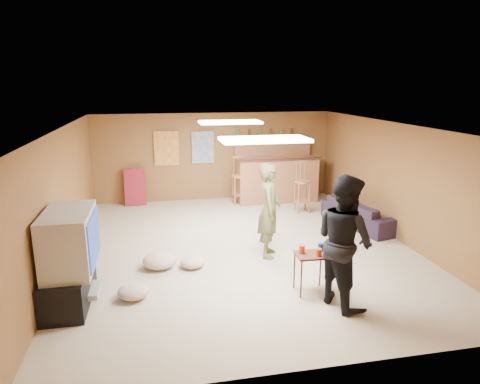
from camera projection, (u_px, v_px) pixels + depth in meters
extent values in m
plane|color=tan|center=(242.00, 248.00, 7.81)|extent=(7.00, 7.00, 0.00)
cube|color=silver|center=(242.00, 127.00, 7.27)|extent=(6.00, 7.00, 0.02)
cube|color=brown|center=(215.00, 157.00, 10.87)|extent=(6.00, 0.02, 2.20)
cube|color=brown|center=(314.00, 273.00, 4.22)|extent=(6.00, 0.02, 2.20)
cube|color=brown|center=(62.00, 198.00, 6.97)|extent=(0.02, 7.00, 2.20)
cube|color=brown|center=(397.00, 182.00, 8.11)|extent=(0.02, 7.00, 2.20)
cube|color=black|center=(69.00, 286.00, 5.81)|extent=(0.55, 1.30, 0.50)
cube|color=#B2B2B7|center=(86.00, 291.00, 5.88)|extent=(0.35, 0.50, 0.08)
cube|color=#B2B2B7|center=(69.00, 240.00, 5.66)|extent=(0.60, 1.10, 0.80)
cube|color=navy|center=(94.00, 239.00, 5.72)|extent=(0.02, 0.95, 0.65)
cube|color=#975837|center=(277.00, 180.00, 10.77)|extent=(2.00, 0.60, 1.10)
cube|color=#421D15|center=(280.00, 160.00, 10.39)|extent=(2.10, 0.12, 0.05)
cube|color=#975837|center=(273.00, 140.00, 10.96)|extent=(2.00, 0.18, 0.05)
cube|color=#975837|center=(272.00, 151.00, 11.05)|extent=(2.00, 0.14, 0.60)
cube|color=#BF3F26|center=(166.00, 149.00, 10.54)|extent=(0.60, 0.03, 0.85)
cube|color=#334C99|center=(203.00, 147.00, 10.71)|extent=(0.55, 0.03, 0.80)
cube|color=maroon|center=(135.00, 187.00, 10.46)|extent=(0.50, 0.26, 0.91)
cube|color=white|center=(264.00, 140.00, 5.85)|extent=(1.20, 0.60, 0.04)
cube|color=white|center=(230.00, 122.00, 8.41)|extent=(1.20, 0.60, 0.04)
imported|color=brown|center=(269.00, 210.00, 7.27)|extent=(0.54, 0.68, 1.64)
imported|color=black|center=(344.00, 241.00, 5.65)|extent=(0.89, 1.02, 1.80)
imported|color=black|center=(361.00, 213.00, 8.96)|extent=(1.13, 1.97, 0.54)
cube|color=#421D15|center=(311.00, 273.00, 6.10)|extent=(0.47, 0.38, 0.58)
cylinder|color=red|center=(302.00, 249.00, 6.04)|extent=(0.11, 0.11, 0.12)
cylinder|color=red|center=(319.00, 252.00, 5.94)|extent=(0.08, 0.08, 0.11)
cylinder|color=#16299C|center=(321.00, 247.00, 6.14)|extent=(0.10, 0.10, 0.11)
ellipsoid|color=tan|center=(160.00, 260.00, 6.95)|extent=(0.55, 0.55, 0.25)
ellipsoid|color=tan|center=(192.00, 262.00, 6.96)|extent=(0.52, 0.52, 0.18)
ellipsoid|color=tan|center=(134.00, 291.00, 5.97)|extent=(0.45, 0.45, 0.20)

